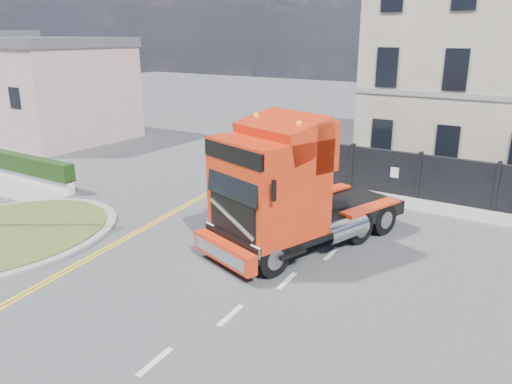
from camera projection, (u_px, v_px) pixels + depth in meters
The scene contains 9 objects.
ground at pixel (214, 253), 16.16m from camera, with size 120.00×120.00×0.00m, color #424244.
traffic_island at pixel (1, 235), 17.35m from camera, with size 6.80×6.80×0.17m.
hedge_wall at pixel (16, 166), 23.86m from camera, with size 8.00×0.55×1.35m.
seaside_bldg_pink at pixel (54, 94), 32.80m from camera, with size 8.00×8.00×6.00m, color beige.
seaside_bldg_cream at pixel (12, 92), 38.69m from camera, with size 9.00×8.00×5.00m, color beige.
hoarding_fence at pixel (484, 187), 19.69m from camera, with size 18.80×0.25×2.00m.
georgian_building at pixel (512, 55), 24.55m from camera, with size 12.30×10.30×12.80m.
pavement_far at pixel (461, 213), 19.54m from camera, with size 20.00×1.60×0.12m, color gray.
truck at pixel (285, 193), 15.84m from camera, with size 4.80×7.68×4.32m.
Camera 1 is at (9.18, -11.72, 6.75)m, focal length 35.00 mm.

